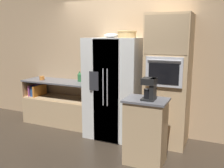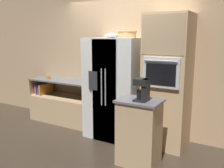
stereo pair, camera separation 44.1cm
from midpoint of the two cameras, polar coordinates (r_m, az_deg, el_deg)
ground_plane at (r=4.73m, az=2.71°, el=-11.76°), size 20.00×20.00×0.00m
wall_back at (r=4.81m, az=5.51°, el=5.85°), size 12.00×0.06×2.80m
counter_left at (r=5.43m, az=-8.76°, el=-5.11°), size 1.50×0.56×0.91m
refrigerator at (r=4.50m, az=3.55°, el=-0.98°), size 0.97×0.80×1.79m
wall_oven at (r=4.20m, az=15.48°, el=0.47°), size 0.70×0.70×2.17m
island_counter at (r=3.65m, az=9.71°, el=-10.89°), size 0.60×0.46×0.96m
wicker_basket at (r=4.35m, az=6.44°, el=11.31°), size 0.34×0.34×0.12m
fruit_bowl at (r=4.49m, az=2.92°, el=11.03°), size 0.27×0.27×0.08m
bottle_tall at (r=5.09m, az=-4.11°, el=1.78°), size 0.09×0.09×0.20m
mug at (r=5.47m, az=-12.25°, el=1.58°), size 0.13×0.09×0.08m
coffee_maker at (r=3.41m, az=10.79°, el=-1.16°), size 0.18×0.20×0.31m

